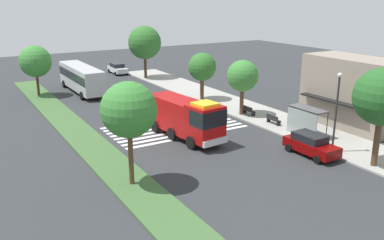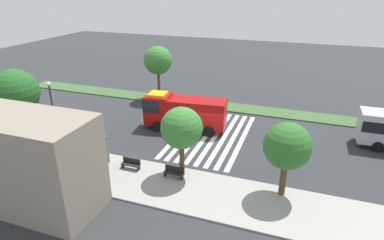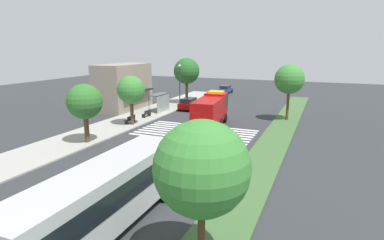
{
  "view_description": "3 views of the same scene",
  "coord_description": "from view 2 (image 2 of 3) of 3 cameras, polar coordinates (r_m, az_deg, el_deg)",
  "views": [
    {
      "loc": [
        33.32,
        -17.9,
        12.05
      ],
      "look_at": [
        2.29,
        0.63,
        1.2
      ],
      "focal_mm": 38.7,
      "sensor_mm": 36.0,
      "label": 1
    },
    {
      "loc": [
        -8.28,
        28.95,
        14.42
      ],
      "look_at": [
        2.01,
        0.28,
        1.55
      ],
      "focal_mm": 30.69,
      "sensor_mm": 36.0,
      "label": 2
    },
    {
      "loc": [
        -31.0,
        -12.67,
        9.0
      ],
      "look_at": [
        0.85,
        0.69,
        1.15
      ],
      "focal_mm": 30.02,
      "sensor_mm": 36.0,
      "label": 3
    }
  ],
  "objects": [
    {
      "name": "ground_plane",
      "position": [
        33.39,
        3.42,
        -2.72
      ],
      "size": [
        120.0,
        120.0,
        0.0
      ],
      "primitive_type": "plane",
      "color": "#2D3033"
    },
    {
      "name": "median_strip",
      "position": [
        40.93,
        6.81,
        2.21
      ],
      "size": [
        60.0,
        3.0,
        0.14
      ],
      "primitive_type": "cube",
      "color": "#3D6033",
      "rests_on": "ground_plane"
    },
    {
      "name": "median_tree_west",
      "position": [
        42.56,
        -5.94,
        10.24
      ],
      "size": [
        3.61,
        3.61,
        6.87
      ],
      "color": "#513823",
      "rests_on": "median_strip"
    },
    {
      "name": "bench_west_of_shelter",
      "position": [
        26.18,
        -3.16,
        -9.02
      ],
      "size": [
        1.6,
        0.5,
        0.9
      ],
      "color": "black",
      "rests_on": "sidewalk"
    },
    {
      "name": "sidewalk_tree_far_east",
      "position": [
        33.38,
        -28.29,
        4.23
      ],
      "size": [
        4.11,
        4.11,
        7.23
      ],
      "color": "#513823",
      "rests_on": "sidewalk"
    },
    {
      "name": "storefront_building",
      "position": [
        24.48,
        -26.26,
        -6.67
      ],
      "size": [
        9.02,
        5.31,
        6.63
      ],
      "color": "gray",
      "rests_on": "ground_plane"
    },
    {
      "name": "bus_stop_shelter",
      "position": [
        29.16,
        -17.61,
        -3.71
      ],
      "size": [
        3.5,
        1.4,
        2.46
      ],
      "color": "#4C4C51",
      "rests_on": "sidewalk"
    },
    {
      "name": "crosswalk",
      "position": [
        33.4,
        3.35,
        -2.7
      ],
      "size": [
        6.75,
        12.55,
        0.01
      ],
      "color": "silver",
      "rests_on": "ground_plane"
    },
    {
      "name": "sidewalk_tree_west",
      "position": [
        23.43,
        16.2,
        -4.45
      ],
      "size": [
        3.32,
        3.32,
        5.58
      ],
      "color": "#513823",
      "rests_on": "sidewalk"
    },
    {
      "name": "sidewalk_tree_center",
      "position": [
        24.8,
        -1.82,
        -1.46
      ],
      "size": [
        3.24,
        3.24,
        5.71
      ],
      "color": "#513823",
      "rests_on": "sidewalk"
    },
    {
      "name": "parked_car_mid",
      "position": [
        33.58,
        -19.42,
        -2.25
      ],
      "size": [
        4.54,
        2.1,
        1.72
      ],
      "rotation": [
        0.0,
        0.0,
        0.01
      ],
      "color": "#720505",
      "rests_on": "ground_plane"
    },
    {
      "name": "street_lamp",
      "position": [
        31.63,
        -22.98,
        1.56
      ],
      "size": [
        0.36,
        0.36,
        6.36
      ],
      "color": "#2D2D30",
      "rests_on": "sidewalk"
    },
    {
      "name": "fire_truck",
      "position": [
        34.17,
        -1.8,
        1.6
      ],
      "size": [
        8.86,
        3.5,
        3.78
      ],
      "rotation": [
        0.0,
        0.0,
        0.11
      ],
      "color": "#A50C0C",
      "rests_on": "ground_plane"
    },
    {
      "name": "sidewalk",
      "position": [
        25.38,
        -2.99,
        -11.56
      ],
      "size": [
        60.0,
        5.51,
        0.14
      ],
      "primitive_type": "cube",
      "color": "#9E9B93",
      "rests_on": "ground_plane"
    },
    {
      "name": "bench_near_shelter",
      "position": [
        27.71,
        -10.56,
        -7.46
      ],
      "size": [
        1.6,
        0.5,
        0.9
      ],
      "color": "black",
      "rests_on": "sidewalk"
    }
  ]
}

